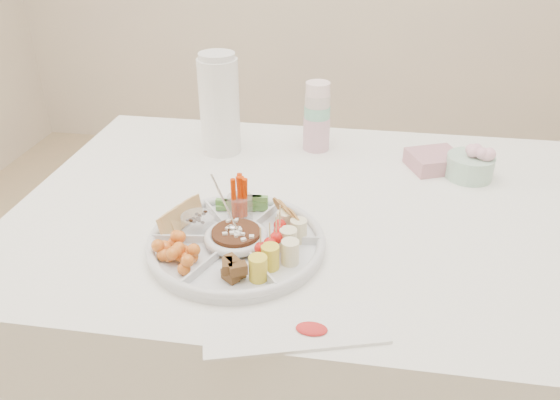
# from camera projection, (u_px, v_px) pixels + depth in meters

# --- Properties ---
(dining_table) EXTENTS (1.52, 1.02, 0.76)m
(dining_table) POSITION_uv_depth(u_px,v_px,m) (320.00, 321.00, 1.54)
(dining_table) COLOR white
(dining_table) RESTS_ON floor
(party_tray) EXTENTS (0.43, 0.43, 0.04)m
(party_tray) POSITION_uv_depth(u_px,v_px,m) (236.00, 240.00, 1.18)
(party_tray) COLOR silver
(party_tray) RESTS_ON dining_table
(bean_dip) EXTENTS (0.12, 0.12, 0.04)m
(bean_dip) POSITION_uv_depth(u_px,v_px,m) (236.00, 237.00, 1.18)
(bean_dip) COLOR brown
(bean_dip) RESTS_ON party_tray
(tortillas) EXTENTS (0.10, 0.10, 0.05)m
(tortillas) POSITION_uv_depth(u_px,v_px,m) (289.00, 217.00, 1.22)
(tortillas) COLOR tan
(tortillas) RESTS_ON party_tray
(carrot_cucumber) EXTENTS (0.13, 0.13, 0.10)m
(carrot_cucumber) POSITION_uv_depth(u_px,v_px,m) (241.00, 194.00, 1.27)
(carrot_cucumber) COLOR #CD3000
(carrot_cucumber) RESTS_ON party_tray
(pita_raisins) EXTENTS (0.12, 0.12, 0.06)m
(pita_raisins) POSITION_uv_depth(u_px,v_px,m) (189.00, 215.00, 1.23)
(pita_raisins) COLOR #B3824B
(pita_raisins) RESTS_ON party_tray
(cherries) EXTENTS (0.13, 0.13, 0.05)m
(cherries) POSITION_uv_depth(u_px,v_px,m) (178.00, 251.00, 1.12)
(cherries) COLOR orange
(cherries) RESTS_ON party_tray
(granola_chunks) EXTENTS (0.10, 0.10, 0.04)m
(granola_chunks) POSITION_uv_depth(u_px,v_px,m) (230.00, 272.00, 1.06)
(granola_chunks) COLOR brown
(granola_chunks) RESTS_ON party_tray
(banana_tomato) EXTENTS (0.13, 0.13, 0.10)m
(banana_tomato) POSITION_uv_depth(u_px,v_px,m) (288.00, 244.00, 1.10)
(banana_tomato) COLOR #FFF477
(banana_tomato) RESTS_ON party_tray
(cup_stack) EXTENTS (0.08, 0.08, 0.22)m
(cup_stack) POSITION_uv_depth(u_px,v_px,m) (317.00, 114.00, 1.60)
(cup_stack) COLOR #ADC0A2
(cup_stack) RESTS_ON dining_table
(thermos) EXTENTS (0.14, 0.14, 0.30)m
(thermos) POSITION_uv_depth(u_px,v_px,m) (219.00, 103.00, 1.56)
(thermos) COLOR white
(thermos) RESTS_ON dining_table
(flower_bowl) EXTENTS (0.13, 0.13, 0.09)m
(flower_bowl) POSITION_uv_depth(u_px,v_px,m) (471.00, 161.00, 1.46)
(flower_bowl) COLOR #AAD1BF
(flower_bowl) RESTS_ON dining_table
(napkin_stack) EXTENTS (0.17, 0.16, 0.05)m
(napkin_stack) POSITION_uv_depth(u_px,v_px,m) (434.00, 161.00, 1.52)
(napkin_stack) COLOR #BF828E
(napkin_stack) RESTS_ON dining_table
(placemat) EXTENTS (0.34, 0.20, 0.01)m
(placemat) POSITION_uv_depth(u_px,v_px,m) (295.00, 330.00, 0.97)
(placemat) COLOR beige
(placemat) RESTS_ON dining_table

